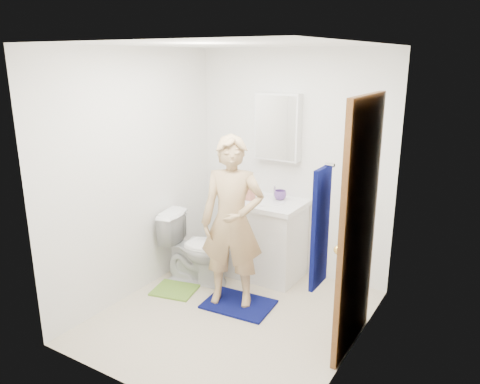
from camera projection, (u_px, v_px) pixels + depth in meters
name	position (u px, v px, depth m)	size (l,w,h in m)	color
floor	(233.00, 317.00, 4.33)	(2.20, 2.40, 0.02)	beige
ceiling	(231.00, 43.00, 3.65)	(2.20, 2.40, 0.02)	white
wall_back	(292.00, 165.00, 4.98)	(2.20, 0.02, 2.40)	white
wall_front	(131.00, 236.00, 3.00)	(2.20, 0.02, 2.40)	white
wall_left	(136.00, 175.00, 4.54)	(0.02, 2.40, 2.40)	white
wall_right	(359.00, 213.00, 3.44)	(0.02, 2.40, 2.40)	white
vanity_cabinet	(266.00, 241.00, 5.04)	(0.75, 0.55, 0.80)	white
countertop	(266.00, 203.00, 4.92)	(0.79, 0.59, 0.05)	white
sink_basin	(266.00, 202.00, 4.92)	(0.40, 0.40, 0.03)	white
faucet	(274.00, 191.00, 5.04)	(0.03, 0.03, 0.12)	silver
medicine_cabinet	(278.00, 127.00, 4.89)	(0.50, 0.12, 0.70)	white
mirror_panel	(275.00, 128.00, 4.84)	(0.46, 0.01, 0.66)	white
door	(358.00, 228.00, 3.63)	(0.05, 0.80, 2.05)	brown
door_knob	(338.00, 250.00, 3.41)	(0.07, 0.07, 0.07)	gold
towel	(320.00, 228.00, 3.00)	(0.03, 0.24, 0.80)	#080D4F
towel_hook	(330.00, 165.00, 2.86)	(0.02, 0.02, 0.06)	silver
toilet	(197.00, 248.00, 4.91)	(0.42, 0.74, 0.75)	white
bath_mat	(239.00, 304.00, 4.51)	(0.64, 0.46, 0.02)	#080D4F
green_rug	(175.00, 290.00, 4.78)	(0.42, 0.36, 0.02)	olive
soap_dispenser	(250.00, 190.00, 4.92)	(0.09, 0.09, 0.21)	#C16F5A
toothbrush_cup	(280.00, 195.00, 4.93)	(0.13, 0.13, 0.10)	#64408E
man	(232.00, 222.00, 4.32)	(0.59, 0.39, 1.62)	tan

